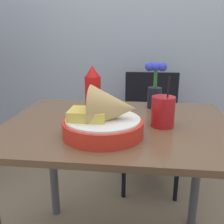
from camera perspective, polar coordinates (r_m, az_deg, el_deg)
The scene contains 7 objects.
wall_window at distance 2.16m, azimuth 4.54°, elevation 22.22°, with size 7.00×0.06×2.60m.
dining_table at distance 1.11m, azimuth 1.40°, elevation -8.39°, with size 0.97×0.73×0.74m.
chair_far_window at distance 1.90m, azimuth 8.84°, elevation -1.57°, with size 0.40×0.40×0.84m.
food_basket at distance 0.91m, azimuth -1.33°, elevation -1.46°, with size 0.30×0.30×0.19m.
ketchup_bottle at distance 1.12m, azimuth -4.39°, elevation 4.46°, with size 0.07×0.07×0.23m.
drink_cup at distance 1.03m, azimuth 11.55°, elevation -0.11°, with size 0.09×0.09×0.21m.
flower_vase at distance 1.29m, azimuth 9.79°, elevation 5.62°, with size 0.11×0.07×0.23m.
Camera 1 is at (0.09, -1.00, 1.10)m, focal length 40.00 mm.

